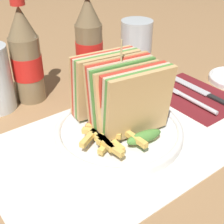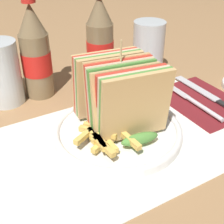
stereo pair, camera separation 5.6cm
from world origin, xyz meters
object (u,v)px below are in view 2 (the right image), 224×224
(glass_near, at_px, (148,49))
(plate_main, at_px, (118,131))
(fork, at_px, (199,105))
(club_sandwich, at_px, (120,95))
(knife, at_px, (211,97))
(glass_far, at_px, (3,77))
(coke_bottle_far, at_px, (100,42))
(coke_bottle_near, at_px, (36,54))

(glass_near, bearing_deg, plate_main, -137.08)
(plate_main, xyz_separation_m, fork, (0.19, -0.00, -0.00))
(plate_main, xyz_separation_m, club_sandwich, (0.01, 0.01, 0.07))
(knife, bearing_deg, plate_main, -176.59)
(fork, distance_m, glass_far, 0.41)
(plate_main, xyz_separation_m, coke_bottle_far, (0.08, 0.22, 0.08))
(plate_main, bearing_deg, glass_far, 121.90)
(fork, relative_size, coke_bottle_far, 0.79)
(club_sandwich, bearing_deg, glass_near, 42.96)
(plate_main, relative_size, knife, 1.05)
(plate_main, xyz_separation_m, glass_near, (0.20, 0.18, 0.06))
(plate_main, distance_m, knife, 0.25)
(plate_main, distance_m, club_sandwich, 0.07)
(glass_far, bearing_deg, glass_near, -7.13)
(club_sandwich, distance_m, fork, 0.20)
(fork, height_order, coke_bottle_near, coke_bottle_near)
(coke_bottle_far, distance_m, glass_near, 0.12)
(knife, height_order, glass_far, glass_far)
(glass_near, bearing_deg, club_sandwich, -137.04)
(fork, xyz_separation_m, glass_far, (-0.33, 0.23, 0.05))
(coke_bottle_near, bearing_deg, club_sandwich, -70.17)
(coke_bottle_far, height_order, glass_near, coke_bottle_far)
(club_sandwich, bearing_deg, fork, -3.93)
(plate_main, relative_size, club_sandwich, 1.39)
(coke_bottle_far, xyz_separation_m, glass_near, (0.11, -0.03, -0.03))
(coke_bottle_far, relative_size, glass_near, 1.66)
(glass_near, distance_m, glass_far, 0.34)
(club_sandwich, bearing_deg, knife, 0.35)
(fork, xyz_separation_m, coke_bottle_far, (-0.11, 0.22, 0.09))
(coke_bottle_near, height_order, glass_near, coke_bottle_near)
(plate_main, distance_m, coke_bottle_far, 0.25)
(coke_bottle_far, bearing_deg, plate_main, -111.03)
(glass_far, bearing_deg, knife, -29.22)
(plate_main, height_order, glass_near, glass_near)
(club_sandwich, distance_m, glass_near, 0.26)
(coke_bottle_near, bearing_deg, coke_bottle_far, -2.00)
(fork, bearing_deg, coke_bottle_far, 117.90)
(plate_main, bearing_deg, club_sandwich, 42.13)
(fork, xyz_separation_m, glass_near, (0.00, 0.19, 0.06))
(glass_near, bearing_deg, fork, -90.87)
(club_sandwich, bearing_deg, plate_main, -137.87)
(coke_bottle_near, xyz_separation_m, coke_bottle_far, (0.15, -0.01, 0.00))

